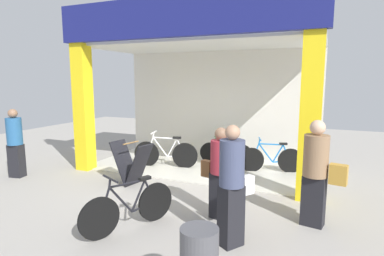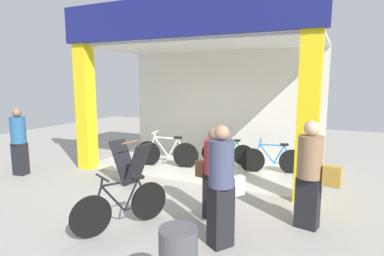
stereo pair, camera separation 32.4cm
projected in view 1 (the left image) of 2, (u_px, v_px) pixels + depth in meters
The scene contains 11 objects.
ground_plane at pixel (180, 182), 7.31m from camera, with size 19.64×19.64×0.00m, color #9E9991.
shop_facade at pixel (203, 85), 8.26m from camera, with size 6.02×3.02×4.05m.
bicycle_inside_0 at pixel (226, 152), 8.81m from camera, with size 1.46×0.40×0.80m.
bicycle_inside_1 at pixel (166, 153), 8.46m from camera, with size 1.69×0.52×0.95m.
bicycle_inside_2 at pixel (271, 159), 8.00m from camera, with size 1.52×0.55×0.87m.
bicycle_parked_0 at pixel (129, 207), 4.95m from camera, with size 0.75×1.48×0.89m.
sandwich_board_sign at pixel (132, 164), 7.04m from camera, with size 0.99×0.62×0.97m.
pedestrian_0 at pixel (220, 172), 5.31m from camera, with size 0.58×0.42×1.55m.
pedestrian_1 at pixel (15, 142), 7.57m from camera, with size 0.40×0.40×1.64m.
pedestrian_2 at pixel (317, 171), 5.00m from camera, with size 0.69×0.44×1.70m.
pedestrian_3 at pixel (232, 184), 4.40m from camera, with size 0.50×0.59×1.72m.
Camera 1 is at (3.01, -6.37, 2.32)m, focal length 29.89 mm.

